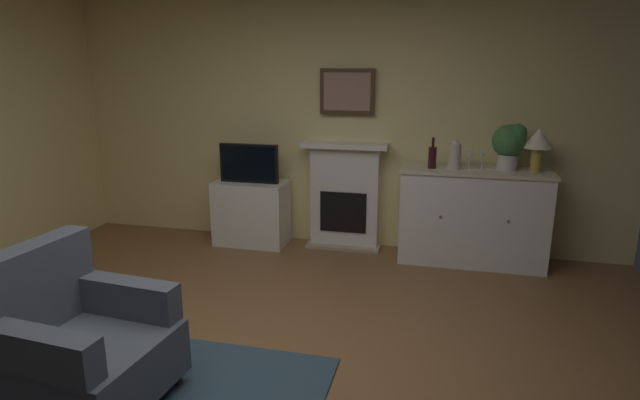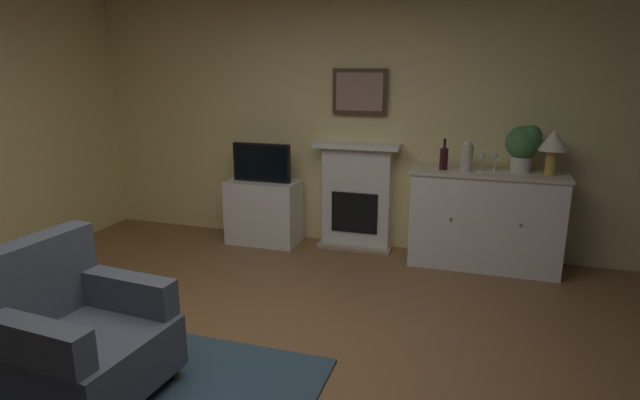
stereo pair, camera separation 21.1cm
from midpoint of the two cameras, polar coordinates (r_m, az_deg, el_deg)
The scene contains 14 objects.
ground_plane at distance 3.38m, azimuth -10.33°, elevation -20.23°, with size 5.82×5.50×0.10m, color brown.
wall_rear at distance 5.38m, azimuth 0.87°, elevation 9.66°, with size 5.82×0.06×2.79m, color #EAD68C.
fireplace_unit at distance 5.38m, azimuth 1.63°, elevation 0.51°, with size 0.87×0.30×1.10m.
framed_picture at distance 5.26m, azimuth 1.83°, elevation 11.80°, with size 0.55×0.04×0.45m.
sideboard_cabinet at distance 5.12m, azimuth 15.27°, elevation -1.77°, with size 1.38×0.49×0.92m.
table_lamp at distance 5.01m, azimuth 21.73°, elevation 5.99°, with size 0.26×0.26×0.40m.
wine_bottle at distance 4.95m, azimuth 11.04°, elevation 4.66°, with size 0.08×0.08×0.29m.
wine_glass_left at distance 4.96m, azimuth 14.95°, elevation 4.62°, with size 0.07×0.07×0.16m.
wine_glass_center at distance 4.99m, azimuth 16.21°, elevation 4.58°, with size 0.07×0.07×0.16m.
vase_decorative at distance 4.94m, azimuth 13.40°, elevation 4.87°, with size 0.11×0.11×0.28m.
tv_cabinet at distance 5.57m, azimuth -8.60°, elevation -1.41°, with size 0.75×0.42×0.67m.
tv_set at distance 5.42m, azimuth -8.91°, elevation 3.98°, with size 0.62×0.07×0.40m.
potted_plant_small at distance 5.03m, azimuth 19.00°, elevation 6.01°, with size 0.30×0.30×0.43m.
armchair at distance 3.29m, azimuth -26.85°, elevation -13.91°, with size 0.87×0.84×0.92m.
Camera 1 is at (1.10, -2.53, 1.88)m, focal length 29.16 mm.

